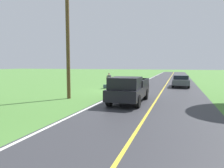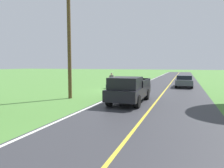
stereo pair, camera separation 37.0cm
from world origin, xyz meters
The scene contains 9 objects.
ground_plane centered at (0.00, 0.00, 0.00)m, with size 200.00×200.00×0.00m, color #4C7F38.
road_surface centered at (-4.57, 0.00, 0.00)m, with size 7.62×120.00×0.00m, color #333338.
lane_edge_line centered at (-0.94, 0.00, 0.01)m, with size 0.16×117.60×0.00m, color silver.
lane_centre_line centered at (-4.57, 0.00, 0.01)m, with size 0.14×117.60×0.00m, color gold.
hitchhiker_walking centered at (1.24, -1.47, 0.98)m, with size 0.62×0.51×1.75m.
suitcase_carried centered at (1.66, -1.40, 0.21)m, with size 0.20×0.46×0.41m, color #384C56.
pickup_truck_passing centered at (-2.87, 6.57, 0.97)m, with size 2.10×5.40×1.82m.
sedan_near_oncoming centered at (-6.39, -5.52, 0.75)m, with size 1.94×4.41×1.41m.
utility_pole_roadside centered at (1.99, 6.13, 4.30)m, with size 0.28×0.28×8.59m, color brown.
Camera 1 is at (-6.08, 20.24, 2.60)m, focal length 33.07 mm.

